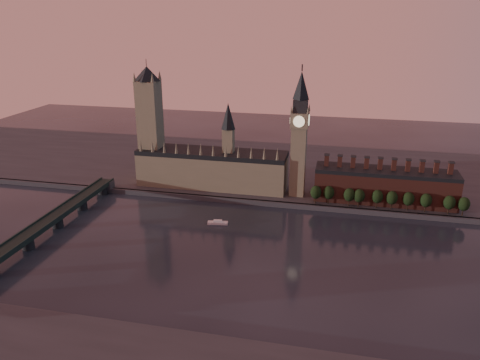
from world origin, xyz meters
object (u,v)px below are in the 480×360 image
object	(u,v)px
victoria_tower	(150,121)
big_ben	(299,133)
westminster_bridge	(40,229)
river_boat	(218,222)

from	to	relation	value
victoria_tower	big_ben	xyz separation A→B (m)	(130.00, -5.00, -2.26)
victoria_tower	westminster_bridge	world-z (taller)	victoria_tower
victoria_tower	river_boat	xyz separation A→B (m)	(78.04, -67.37, -57.94)
westminster_bridge	river_boat	size ratio (longest dim) A/B	13.01
big_ben	victoria_tower	bearing A→B (deg)	177.80
big_ben	westminster_bridge	size ratio (longest dim) A/B	0.54
victoria_tower	big_ben	world-z (taller)	victoria_tower
westminster_bridge	river_boat	bearing A→B (deg)	24.00
victoria_tower	river_boat	world-z (taller)	victoria_tower
victoria_tower	westminster_bridge	distance (m)	133.21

